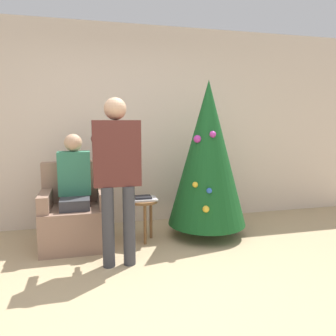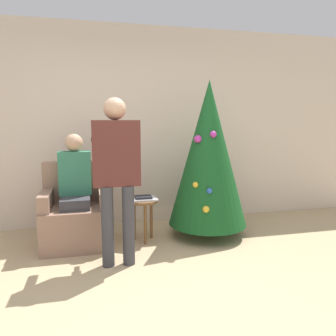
{
  "view_description": "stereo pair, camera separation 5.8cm",
  "coord_description": "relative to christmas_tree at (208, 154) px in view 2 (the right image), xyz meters",
  "views": [
    {
      "loc": [
        -0.52,
        -2.31,
        1.43
      ],
      "look_at": [
        0.35,
        1.12,
        0.92
      ],
      "focal_mm": 35.0,
      "sensor_mm": 36.0,
      "label": 1
    },
    {
      "loc": [
        -0.47,
        -2.32,
        1.43
      ],
      "look_at": [
        0.35,
        1.12,
        0.92
      ],
      "focal_mm": 35.0,
      "sensor_mm": 36.0,
      "label": 2
    }
  ],
  "objects": [
    {
      "name": "wall_back",
      "position": [
        -0.93,
        0.81,
        0.32
      ],
      "size": [
        8.0,
        0.06,
        2.7
      ],
      "color": "beige",
      "rests_on": "ground_plane"
    },
    {
      "name": "person_standing",
      "position": [
        -1.15,
        -0.56,
        -0.04
      ],
      "size": [
        0.47,
        0.57,
        1.65
      ],
      "color": "#38383D",
      "rests_on": "ground_plane"
    },
    {
      "name": "armchair",
      "position": [
        -1.58,
        0.07,
        -0.7
      ],
      "size": [
        0.76,
        0.68,
        0.95
      ],
      "color": "#93705B",
      "rests_on": "ground_plane"
    },
    {
      "name": "book",
      "position": [
        -0.8,
        0.0,
        -0.5
      ],
      "size": [
        0.19,
        0.16,
        0.02
      ],
      "color": "black",
      "rests_on": "laptop"
    },
    {
      "name": "person_seated",
      "position": [
        -1.58,
        0.05,
        -0.32
      ],
      "size": [
        0.36,
        0.46,
        1.28
      ],
      "color": "#38383D",
      "rests_on": "ground_plane"
    },
    {
      "name": "ground_plane",
      "position": [
        -0.93,
        -1.42,
        -1.03
      ],
      "size": [
        14.0,
        14.0,
        0.0
      ],
      "primitive_type": "plane",
      "color": "tan"
    },
    {
      "name": "christmas_tree",
      "position": [
        0.0,
        0.0,
        0.0
      ],
      "size": [
        0.96,
        0.96,
        1.91
      ],
      "color": "brown",
      "rests_on": "ground_plane"
    },
    {
      "name": "laptop",
      "position": [
        -0.8,
        0.0,
        -0.52
      ],
      "size": [
        0.32,
        0.23,
        0.02
      ],
      "color": "silver",
      "rests_on": "side_stool"
    },
    {
      "name": "side_stool",
      "position": [
        -0.8,
        0.0,
        -0.63
      ],
      "size": [
        0.35,
        0.35,
        0.5
      ],
      "color": "brown",
      "rests_on": "ground_plane"
    }
  ]
}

